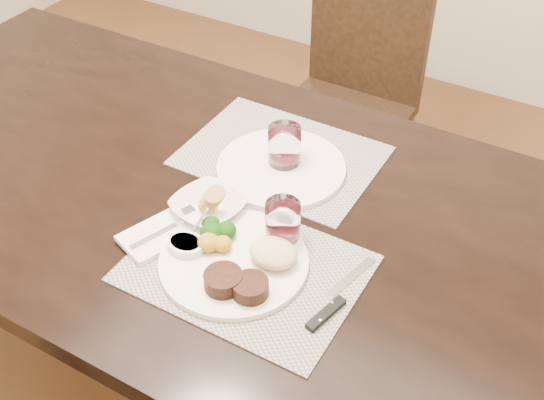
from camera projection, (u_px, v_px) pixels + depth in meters
The scene contains 13 objects.
ground_plane at pixel (210, 374), 2.07m from camera, with size 4.50×4.50×0.00m, color #483017.
dining_table at pixel (193, 210), 1.63m from camera, with size 2.00×1.00×0.75m.
chair_far at pixel (352, 90), 2.35m from camera, with size 0.42×0.42×0.90m.
placemat_near at pixel (245, 268), 1.37m from camera, with size 0.46×0.34×0.00m, color gray.
placemat_far at pixel (281, 156), 1.66m from camera, with size 0.46×0.34×0.00m, color gray.
dinner_plate at pixel (239, 262), 1.36m from camera, with size 0.30×0.30×0.05m.
napkin_fork at pixel (164, 232), 1.44m from camera, with size 0.16×0.21×0.02m.
steak_knife at pixel (332, 304), 1.29m from camera, with size 0.05×0.23×0.01m.
cracker_bowl at pixel (208, 206), 1.48m from camera, with size 0.18×0.18×0.07m.
sauce_ramekin at pixel (186, 246), 1.39m from camera, with size 0.08×0.12×0.06m.
wine_glass_near at pixel (283, 225), 1.40m from camera, with size 0.07×0.07×0.10m.
far_plate at pixel (281, 168), 1.61m from camera, with size 0.31×0.31×0.01m, color white.
wine_glass_far at pixel (284, 150), 1.59m from camera, with size 0.08×0.08×0.11m.
Camera 1 is at (0.78, -0.96, 1.75)m, focal length 45.00 mm.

